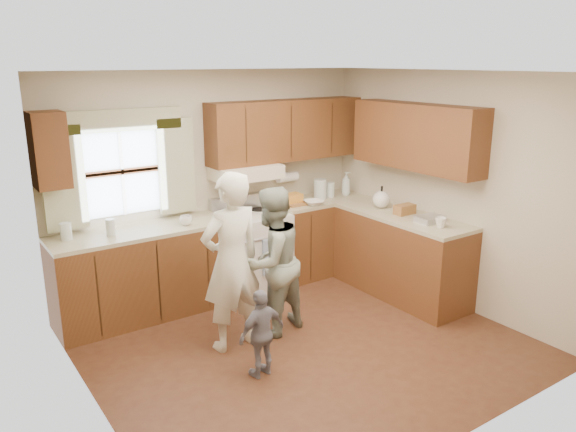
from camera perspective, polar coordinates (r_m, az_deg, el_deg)
room at (r=4.99m, az=1.66°, el=-0.09°), size 3.80×3.80×3.80m
kitchen_fixtures at (r=6.29m, az=0.37°, el=-0.65°), size 3.80×2.25×2.15m
stove at (r=6.53m, az=-3.73°, el=-3.50°), size 0.76×0.67×1.07m
woman_left at (r=5.11m, az=-5.76°, el=-4.68°), size 0.63×0.44×1.67m
woman_right at (r=5.40m, az=-1.70°, el=-4.66°), size 0.82×0.70×1.46m
child at (r=4.81m, az=-2.67°, el=-11.80°), size 0.48×0.24×0.78m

